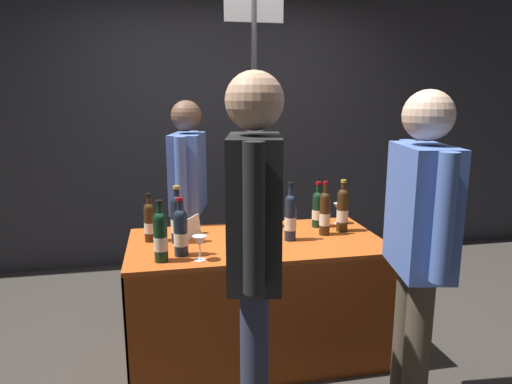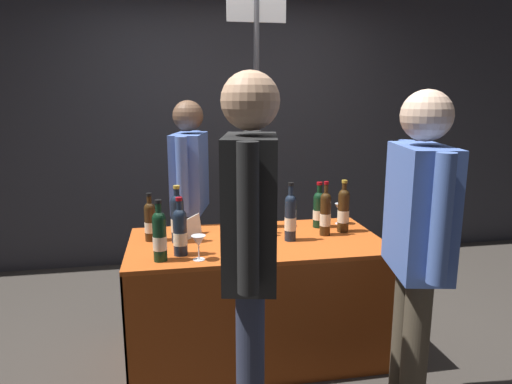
# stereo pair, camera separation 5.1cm
# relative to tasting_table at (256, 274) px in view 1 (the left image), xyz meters

# --- Properties ---
(ground_plane) EXTENTS (12.00, 12.00, 0.00)m
(ground_plane) POSITION_rel_tasting_table_xyz_m (0.00, 0.00, -0.52)
(ground_plane) COLOR #38332D
(back_partition) EXTENTS (7.57, 0.12, 3.11)m
(back_partition) POSITION_rel_tasting_table_xyz_m (0.00, 1.80, 1.04)
(back_partition) COLOR #2D2D33
(back_partition) RESTS_ON ground_plane
(tasting_table) EXTENTS (1.53, 0.79, 0.74)m
(tasting_table) POSITION_rel_tasting_table_xyz_m (0.00, 0.00, 0.00)
(tasting_table) COLOR #B74C19
(tasting_table) RESTS_ON ground_plane
(featured_wine_bottle) EXTENTS (0.08, 0.08, 0.35)m
(featured_wine_bottle) POSITION_rel_tasting_table_xyz_m (-0.47, 0.05, 0.38)
(featured_wine_bottle) COLOR #192333
(featured_wine_bottle) RESTS_ON tasting_table
(display_bottle_0) EXTENTS (0.07, 0.07, 0.33)m
(display_bottle_0) POSITION_rel_tasting_table_xyz_m (-0.57, -0.26, 0.37)
(display_bottle_0) COLOR black
(display_bottle_0) RESTS_ON tasting_table
(display_bottle_1) EXTENTS (0.08, 0.08, 0.34)m
(display_bottle_1) POSITION_rel_tasting_table_xyz_m (0.14, 0.27, 0.37)
(display_bottle_1) COLOR black
(display_bottle_1) RESTS_ON tasting_table
(display_bottle_2) EXTENTS (0.07, 0.07, 0.35)m
(display_bottle_2) POSITION_rel_tasting_table_xyz_m (0.45, 0.02, 0.37)
(display_bottle_2) COLOR #38230F
(display_bottle_2) RESTS_ON tasting_table
(display_bottle_3) EXTENTS (0.07, 0.07, 0.30)m
(display_bottle_3) POSITION_rel_tasting_table_xyz_m (-0.63, 0.10, 0.35)
(display_bottle_3) COLOR #38230F
(display_bottle_3) RESTS_ON tasting_table
(display_bottle_4) EXTENTS (0.08, 0.08, 0.33)m
(display_bottle_4) POSITION_rel_tasting_table_xyz_m (-0.46, -0.19, 0.36)
(display_bottle_4) COLOR #192333
(display_bottle_4) RESTS_ON tasting_table
(display_bottle_5) EXTENTS (0.08, 0.08, 0.31)m
(display_bottle_5) POSITION_rel_tasting_table_xyz_m (0.46, 0.20, 0.35)
(display_bottle_5) COLOR black
(display_bottle_5) RESTS_ON tasting_table
(display_bottle_6) EXTENTS (0.07, 0.07, 0.36)m
(display_bottle_6) POSITION_rel_tasting_table_xyz_m (0.20, -0.05, 0.37)
(display_bottle_6) COLOR #192333
(display_bottle_6) RESTS_ON tasting_table
(display_bottle_7) EXTENTS (0.07, 0.07, 0.34)m
(display_bottle_7) POSITION_rel_tasting_table_xyz_m (0.59, 0.07, 0.37)
(display_bottle_7) COLOR #38230F
(display_bottle_7) RESTS_ON tasting_table
(wine_glass_near_vendor) EXTENTS (0.07, 0.07, 0.14)m
(wine_glass_near_vendor) POSITION_rel_tasting_table_xyz_m (0.63, 0.25, 0.33)
(wine_glass_near_vendor) COLOR silver
(wine_glass_near_vendor) RESTS_ON tasting_table
(wine_glass_mid) EXTENTS (0.08, 0.08, 0.14)m
(wine_glass_mid) POSITION_rel_tasting_table_xyz_m (-0.36, -0.29, 0.33)
(wine_glass_mid) COLOR silver
(wine_glass_mid) RESTS_ON tasting_table
(flower_vase) EXTENTS (0.10, 0.10, 0.37)m
(flower_vase) POSITION_rel_tasting_table_xyz_m (-0.04, 0.12, 0.34)
(flower_vase) COLOR tan
(flower_vase) RESTS_ON tasting_table
(brochure_stand) EXTENTS (0.11, 0.17, 0.13)m
(brochure_stand) POSITION_rel_tasting_table_xyz_m (-0.37, 0.15, 0.29)
(brochure_stand) COLOR silver
(brochure_stand) RESTS_ON tasting_table
(vendor_presenter) EXTENTS (0.30, 0.57, 1.58)m
(vendor_presenter) POSITION_rel_tasting_table_xyz_m (-0.37, 0.66, 0.42)
(vendor_presenter) COLOR #2D3347
(vendor_presenter) RESTS_ON ground_plane
(taster_foreground_right) EXTENTS (0.29, 0.56, 1.71)m
(taster_foreground_right) POSITION_rel_tasting_table_xyz_m (-0.18, -0.84, 0.51)
(taster_foreground_right) COLOR #2D3347
(taster_foreground_right) RESTS_ON ground_plane
(taster_foreground_left) EXTENTS (0.29, 0.57, 1.64)m
(taster_foreground_left) POSITION_rel_tasting_table_xyz_m (0.60, -0.80, 0.46)
(taster_foreground_left) COLOR #4C4233
(taster_foreground_left) RESTS_ON ground_plane
(booth_signpost) EXTENTS (0.46, 0.04, 2.37)m
(booth_signpost) POSITION_rel_tasting_table_xyz_m (0.19, 1.00, 0.90)
(booth_signpost) COLOR #47474C
(booth_signpost) RESTS_ON ground_plane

